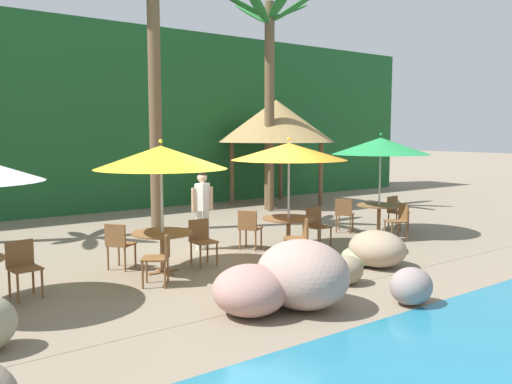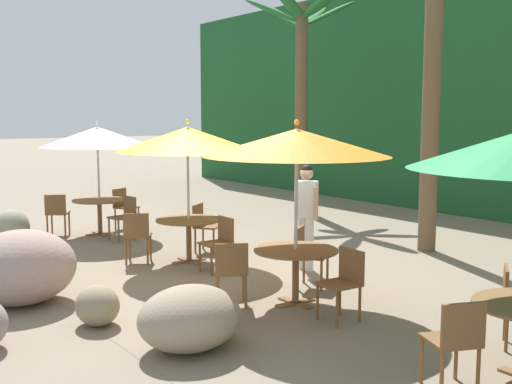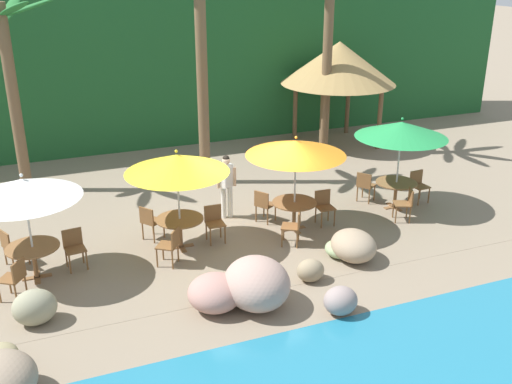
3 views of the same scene
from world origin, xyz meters
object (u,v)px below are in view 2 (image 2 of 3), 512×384
chair_white_inland (123,205)px  waiter_in_white (306,209)px  chair_yellow_seaward (220,240)px  chair_orange_seaward (345,279)px  chair_white_seaward (125,215)px  palm_tree_second (434,0)px  umbrella_white (97,137)px  dining_table_orange (296,258)px  chair_orange_left (231,269)px  umbrella_yellow (188,139)px  chair_orange_inland (306,252)px  chair_yellow_left (137,234)px  umbrella_orange (297,143)px  dining_table_white (99,205)px  chair_green_left (456,339)px  chair_yellow_inland (203,224)px  dining_table_yellow (189,226)px  chair_white_left (57,211)px  palm_tree_nearest (301,69)px

chair_white_inland → waiter_in_white: waiter_in_white is taller
chair_yellow_seaward → chair_orange_seaward: 2.88m
chair_white_seaward → palm_tree_second: palm_tree_second is taller
umbrella_white → chair_orange_seaward: umbrella_white is taller
dining_table_orange → waiter_in_white: (-1.31, 1.32, 0.37)m
chair_yellow_seaward → chair_orange_left: 1.91m
umbrella_yellow → chair_orange_seaward: (3.73, -0.02, -1.56)m
chair_white_seaward → chair_orange_inland: same height
chair_yellow_left → palm_tree_second: (2.22, 4.71, 3.96)m
chair_yellow_left → umbrella_orange: 3.72m
dining_table_orange → chair_yellow_left: bearing=-168.3°
dining_table_white → chair_white_inland: chair_white_inland is taller
dining_table_white → chair_orange_left: chair_orange_left is taller
chair_green_left → umbrella_yellow: bearing=173.6°
umbrella_yellow → chair_yellow_inland: bearing=131.5°
umbrella_yellow → umbrella_orange: size_ratio=0.99×
dining_table_white → chair_orange_inland: (5.55, 0.84, -0.10)m
umbrella_white → dining_table_yellow: 3.52m
umbrella_white → chair_yellow_inland: umbrella_white is taller
dining_table_yellow → chair_yellow_left: size_ratio=1.26×
chair_white_left → palm_tree_second: size_ratio=0.13×
chair_white_inland → chair_orange_left: bearing=-12.2°
umbrella_orange → umbrella_white: bearing=-178.3°
dining_table_white → chair_yellow_inland: bearing=18.6°
chair_white_seaward → dining_table_orange: (5.26, -0.02, 0.10)m
dining_table_white → chair_yellow_inland: 2.79m
umbrella_orange → chair_orange_left: (-0.36, -0.78, -1.61)m
chair_yellow_seaward → palm_tree_second: palm_tree_second is taller
palm_tree_second → palm_tree_nearest: bearing=165.8°
chair_white_left → chair_orange_inland: bearing=15.1°
chair_yellow_seaward → waiter_in_white: (0.72, 1.17, 0.47)m
umbrella_white → chair_white_seaward: size_ratio=2.71×
umbrella_white → chair_white_inland: 1.74m
chair_yellow_inland → chair_orange_left: bearing=-25.8°
chair_white_inland → chair_green_left: bearing=-6.9°
palm_tree_nearest → dining_table_white: bearing=-89.7°
umbrella_white → palm_tree_second: size_ratio=0.35×
umbrella_white → palm_tree_nearest: (-0.03, 5.49, 1.61)m
umbrella_orange → chair_orange_seaward: 1.82m
palm_tree_nearest → umbrella_orange: bearing=-41.0°
chair_white_left → chair_green_left: 9.36m
dining_table_orange → chair_orange_left: size_ratio=1.26×
umbrella_yellow → chair_orange_seaward: umbrella_yellow is taller
umbrella_orange → dining_table_orange: bearing=20.6°
chair_white_left → chair_orange_inland: (5.93, 1.60, 0.00)m
chair_green_left → palm_tree_second: 7.24m
chair_yellow_left → chair_orange_seaward: bearing=10.0°
palm_tree_nearest → chair_yellow_left: bearing=-64.7°
chair_yellow_inland → palm_tree_nearest: 6.17m
chair_white_inland → umbrella_yellow: umbrella_yellow is taller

